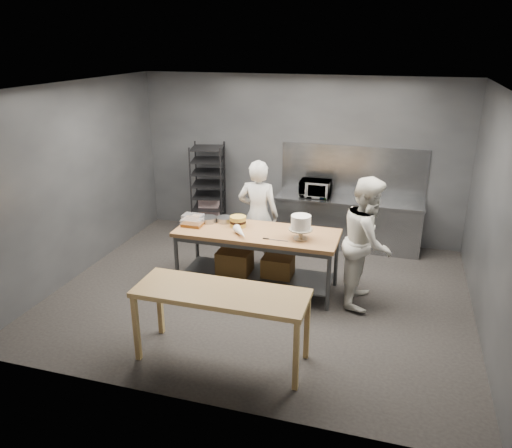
{
  "coord_description": "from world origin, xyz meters",
  "views": [
    {
      "loc": [
        1.82,
        -6.39,
        3.59
      ],
      "look_at": [
        -0.12,
        0.12,
        1.05
      ],
      "focal_mm": 35.0,
      "sensor_mm": 36.0,
      "label": 1
    }
  ],
  "objects_px": {
    "speed_rack": "(209,191)",
    "chef_behind": "(258,215)",
    "chef_right": "(367,242)",
    "work_table": "(255,252)",
    "microwave": "(315,188)",
    "near_counter": "(221,298)",
    "frosted_cake_stand": "(301,224)",
    "layer_cake": "(238,221)"
  },
  "relations": [
    {
      "from": "chef_behind",
      "to": "frosted_cake_stand",
      "type": "relative_size",
      "value": 5.19
    },
    {
      "from": "speed_rack",
      "to": "chef_behind",
      "type": "xyz_separation_m",
      "value": [
        1.35,
        -1.23,
        0.06
      ]
    },
    {
      "from": "chef_behind",
      "to": "layer_cake",
      "type": "height_order",
      "value": "chef_behind"
    },
    {
      "from": "near_counter",
      "to": "frosted_cake_stand",
      "type": "xyz_separation_m",
      "value": [
        0.55,
        1.74,
        0.33
      ]
    },
    {
      "from": "speed_rack",
      "to": "chef_behind",
      "type": "height_order",
      "value": "chef_behind"
    },
    {
      "from": "chef_behind",
      "to": "microwave",
      "type": "distance_m",
      "value": 1.49
    },
    {
      "from": "chef_behind",
      "to": "frosted_cake_stand",
      "type": "xyz_separation_m",
      "value": [
        0.86,
        -0.82,
        0.24
      ]
    },
    {
      "from": "near_counter",
      "to": "chef_behind",
      "type": "xyz_separation_m",
      "value": [
        -0.31,
        2.56,
        0.1
      ]
    },
    {
      "from": "frosted_cake_stand",
      "to": "layer_cake",
      "type": "bearing_deg",
      "value": 167.23
    },
    {
      "from": "speed_rack",
      "to": "chef_behind",
      "type": "relative_size",
      "value": 0.96
    },
    {
      "from": "chef_right",
      "to": "microwave",
      "type": "bearing_deg",
      "value": 30.72
    },
    {
      "from": "chef_right",
      "to": "layer_cake",
      "type": "xyz_separation_m",
      "value": [
        -1.93,
        0.08,
        0.07
      ]
    },
    {
      "from": "work_table",
      "to": "microwave",
      "type": "height_order",
      "value": "microwave"
    },
    {
      "from": "work_table",
      "to": "frosted_cake_stand",
      "type": "distance_m",
      "value": 0.92
    },
    {
      "from": "chef_behind",
      "to": "chef_right",
      "type": "height_order",
      "value": "chef_right"
    },
    {
      "from": "speed_rack",
      "to": "microwave",
      "type": "xyz_separation_m",
      "value": [
        2.04,
        0.08,
        0.19
      ]
    },
    {
      "from": "speed_rack",
      "to": "chef_right",
      "type": "bearing_deg",
      "value": -31.23
    },
    {
      "from": "chef_behind",
      "to": "microwave",
      "type": "relative_size",
      "value": 3.36
    },
    {
      "from": "frosted_cake_stand",
      "to": "work_table",
      "type": "bearing_deg",
      "value": 169.61
    },
    {
      "from": "speed_rack",
      "to": "frosted_cake_stand",
      "type": "relative_size",
      "value": 4.98
    },
    {
      "from": "frosted_cake_stand",
      "to": "layer_cake",
      "type": "xyz_separation_m",
      "value": [
        -1.01,
        0.23,
        -0.15
      ]
    },
    {
      "from": "near_counter",
      "to": "chef_behind",
      "type": "relative_size",
      "value": 1.1
    },
    {
      "from": "work_table",
      "to": "layer_cake",
      "type": "relative_size",
      "value": 9.78
    },
    {
      "from": "chef_behind",
      "to": "chef_right",
      "type": "xyz_separation_m",
      "value": [
        1.78,
        -0.67,
        0.02
      ]
    },
    {
      "from": "work_table",
      "to": "speed_rack",
      "type": "distance_m",
      "value": 2.46
    },
    {
      "from": "microwave",
      "to": "speed_rack",
      "type": "bearing_deg",
      "value": -177.75
    },
    {
      "from": "chef_right",
      "to": "frosted_cake_stand",
      "type": "relative_size",
      "value": 5.28
    },
    {
      "from": "microwave",
      "to": "frosted_cake_stand",
      "type": "xyz_separation_m",
      "value": [
        0.18,
        -2.13,
        0.1
      ]
    },
    {
      "from": "work_table",
      "to": "microwave",
      "type": "distance_m",
      "value": 2.12
    },
    {
      "from": "speed_rack",
      "to": "microwave",
      "type": "distance_m",
      "value": 2.05
    },
    {
      "from": "near_counter",
      "to": "chef_right",
      "type": "xyz_separation_m",
      "value": [
        1.47,
        1.89,
        0.11
      ]
    },
    {
      "from": "chef_behind",
      "to": "microwave",
      "type": "bearing_deg",
      "value": -118.33
    },
    {
      "from": "frosted_cake_stand",
      "to": "microwave",
      "type": "bearing_deg",
      "value": 94.75
    },
    {
      "from": "work_table",
      "to": "near_counter",
      "type": "height_order",
      "value": "work_table"
    },
    {
      "from": "chef_right",
      "to": "layer_cake",
      "type": "bearing_deg",
      "value": 89.43
    },
    {
      "from": "chef_behind",
      "to": "chef_right",
      "type": "distance_m",
      "value": 1.9
    },
    {
      "from": "near_counter",
      "to": "work_table",
      "type": "bearing_deg",
      "value": 94.62
    },
    {
      "from": "microwave",
      "to": "frosted_cake_stand",
      "type": "distance_m",
      "value": 2.14
    },
    {
      "from": "near_counter",
      "to": "chef_behind",
      "type": "height_order",
      "value": "chef_behind"
    },
    {
      "from": "near_counter",
      "to": "speed_rack",
      "type": "distance_m",
      "value": 4.14
    },
    {
      "from": "speed_rack",
      "to": "layer_cake",
      "type": "relative_size",
      "value": 7.13
    },
    {
      "from": "microwave",
      "to": "layer_cake",
      "type": "distance_m",
      "value": 2.08
    }
  ]
}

